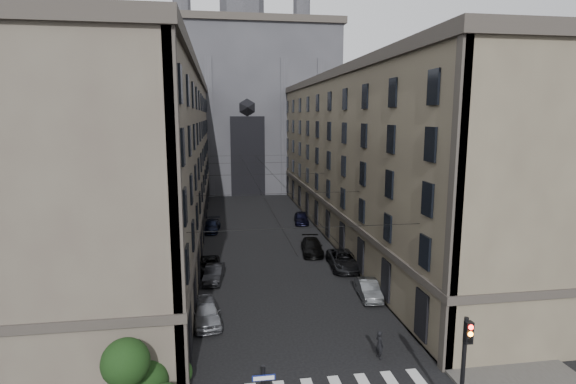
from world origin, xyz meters
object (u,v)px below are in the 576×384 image
car_left_midfar (209,265)px  gothic_tower (243,97)px  car_left_midnear (214,273)px  car_right_near (368,289)px  car_left_near (206,312)px  car_right_far (301,218)px  car_right_midnear (344,260)px  traffic_light_right (465,358)px  car_left_far (211,226)px  pedestrian (380,344)px  car_right_midfar (312,247)px

car_left_midfar → gothic_tower: bearing=78.9°
car_left_midnear → car_right_near: size_ratio=1.00×
car_left_near → car_right_far: 29.91m
car_right_near → car_right_midnear: size_ratio=0.73×
traffic_light_right → car_left_midnear: 23.26m
gothic_tower → car_right_near: size_ratio=13.96×
car_left_midnear → car_left_far: 17.22m
car_right_near → pedestrian: bearing=-99.4°
car_left_midfar → car_right_far: size_ratio=1.05×
car_left_near → car_right_far: (11.71, 27.52, -0.03)m
traffic_light_right → car_right_midfar: bearing=93.0°
car_right_midnear → traffic_light_right: bearing=-87.2°
car_left_near → car_right_far: size_ratio=1.05×
traffic_light_right → car_right_far: size_ratio=1.16×
car_left_midnear → pedestrian: pedestrian is taller
car_left_near → car_right_near: 12.64m
car_left_midfar → car_right_midnear: car_right_midnear is taller
gothic_tower → car_right_midnear: 54.44m
car_right_far → pedestrian: 33.74m
car_left_midfar → car_right_near: (12.40, -7.75, 0.03)m
pedestrian → traffic_light_right: bearing=178.9°
car_left_near → car_right_midfar: size_ratio=0.93×
car_left_far → car_right_near: car_left_far is taller
car_left_midnear → car_right_far: car_right_far is taller
traffic_light_right → car_right_midnear: (0.60, 21.69, -2.50)m
traffic_light_right → car_left_near: 17.20m
car_right_midnear → car_right_near: bearing=-85.6°
car_right_near → car_right_far: bearing=96.9°
car_right_near → pedestrian: 8.93m
car_right_midnear → pedestrian: (-2.27, -15.61, 0.06)m
car_left_midnear → car_right_midfar: car_right_midfar is taller
traffic_light_right → car_left_midfar: 25.52m
gothic_tower → car_left_midfar: bearing=-97.0°
gothic_tower → car_right_midnear: (6.20, -51.34, -17.01)m
car_left_midfar → car_left_far: 14.89m
car_left_midnear → car_right_midnear: size_ratio=0.74×
gothic_tower → car_right_midfar: 49.66m
car_right_far → pedestrian: (-1.58, -33.70, 0.08)m
car_left_midnear → car_right_midfar: 11.84m
car_left_near → pedestrian: (10.13, -6.18, 0.05)m
traffic_light_right → car_right_near: (0.60, 14.72, -2.60)m
traffic_light_right → car_left_midfar: size_ratio=1.10×
car_right_near → car_right_midfar: size_ratio=0.82×
gothic_tower → car_right_midfar: gothic_tower is taller
car_right_midnear → car_left_midfar: bearing=-179.2°
car_left_far → car_right_near: size_ratio=1.15×
car_left_near → car_right_midnear: (12.40, 9.43, -0.01)m
gothic_tower → car_right_midnear: bearing=-83.1°
car_right_midnear → car_right_far: car_right_midnear is taller
gothic_tower → car_left_midnear: 55.88m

